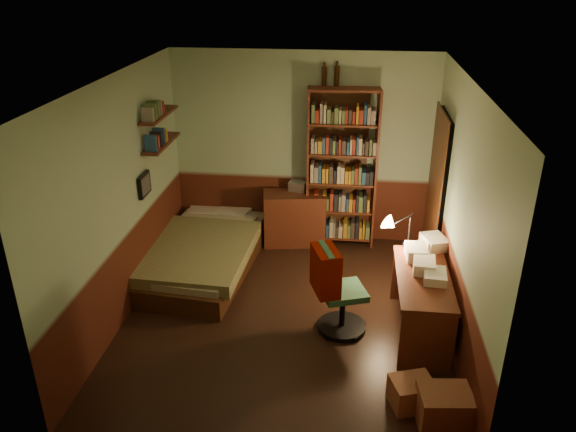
# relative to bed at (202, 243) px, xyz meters

# --- Properties ---
(floor) EXTENTS (3.50, 4.00, 0.02)m
(floor) POSITION_rel_bed_xyz_m (1.19, -0.97, -0.35)
(floor) COLOR black
(floor) RESTS_ON ground
(ceiling) EXTENTS (3.50, 4.00, 0.02)m
(ceiling) POSITION_rel_bed_xyz_m (1.19, -0.97, 2.27)
(ceiling) COLOR silver
(ceiling) RESTS_ON wall_back
(wall_back) EXTENTS (3.50, 0.02, 2.60)m
(wall_back) POSITION_rel_bed_xyz_m (1.19, 1.04, 0.96)
(wall_back) COLOR #9BB792
(wall_back) RESTS_ON ground
(wall_left) EXTENTS (0.02, 4.00, 2.60)m
(wall_left) POSITION_rel_bed_xyz_m (-0.57, -0.97, 0.96)
(wall_left) COLOR #9BB792
(wall_left) RESTS_ON ground
(wall_right) EXTENTS (0.02, 4.00, 2.60)m
(wall_right) POSITION_rel_bed_xyz_m (2.95, -0.97, 0.96)
(wall_right) COLOR #9BB792
(wall_right) RESTS_ON ground
(wall_front) EXTENTS (3.50, 0.02, 2.60)m
(wall_front) POSITION_rel_bed_xyz_m (1.19, -2.98, 0.96)
(wall_front) COLOR #9BB792
(wall_front) RESTS_ON ground
(doorway) EXTENTS (0.06, 0.90, 2.00)m
(doorway) POSITION_rel_bed_xyz_m (2.91, 0.33, 0.66)
(doorway) COLOR black
(doorway) RESTS_ON ground
(door_trim) EXTENTS (0.02, 0.98, 2.08)m
(door_trim) POSITION_rel_bed_xyz_m (2.88, 0.33, 0.66)
(door_trim) COLOR #3B200F
(door_trim) RESTS_ON ground
(bed) EXTENTS (1.43, 2.37, 0.67)m
(bed) POSITION_rel_bed_xyz_m (0.00, 0.00, 0.00)
(bed) COLOR olive
(bed) RESTS_ON ground
(dresser) EXTENTS (0.89, 0.54, 0.74)m
(dresser) POSITION_rel_bed_xyz_m (1.10, 0.79, 0.04)
(dresser) COLOR #522315
(dresser) RESTS_ON ground
(mini_stereo) EXTENTS (0.27, 0.23, 0.13)m
(mini_stereo) POSITION_rel_bed_xyz_m (1.14, 0.92, 0.47)
(mini_stereo) COLOR #B2B2B7
(mini_stereo) RESTS_ON dresser
(bookshelf) EXTENTS (0.95, 0.36, 2.16)m
(bookshelf) POSITION_rel_bed_xyz_m (1.72, 0.88, 0.75)
(bookshelf) COLOR #522315
(bookshelf) RESTS_ON ground
(bottle_left) EXTENTS (0.08, 0.08, 0.24)m
(bottle_left) POSITION_rel_bed_xyz_m (1.46, 0.99, 1.95)
(bottle_left) COLOR black
(bottle_left) RESTS_ON bookshelf
(bottle_right) EXTENTS (0.07, 0.07, 0.25)m
(bottle_right) POSITION_rel_bed_xyz_m (1.62, 0.99, 1.95)
(bottle_right) COLOR black
(bottle_right) RESTS_ON bookshelf
(desk) EXTENTS (0.54, 1.30, 0.70)m
(desk) POSITION_rel_bed_xyz_m (2.63, -1.14, 0.01)
(desk) COLOR #522315
(desk) RESTS_ON ground
(paper_stack) EXTENTS (0.32, 0.37, 0.13)m
(paper_stack) POSITION_rel_bed_xyz_m (2.81, -0.49, 0.42)
(paper_stack) COLOR silver
(paper_stack) RESTS_ON desk
(desk_lamp) EXTENTS (0.17, 0.17, 0.52)m
(desk_lamp) POSITION_rel_bed_xyz_m (2.52, -0.49, 0.62)
(desk_lamp) COLOR black
(desk_lamp) RESTS_ON desk
(office_chair) EXTENTS (0.65, 0.62, 1.06)m
(office_chair) POSITION_rel_bed_xyz_m (1.82, -1.17, 0.19)
(office_chair) COLOR #306243
(office_chair) RESTS_ON ground
(red_jacket) EXTENTS (0.25, 0.42, 0.48)m
(red_jacket) POSITION_rel_bed_xyz_m (1.96, -0.94, 0.96)
(red_jacket) COLOR #881100
(red_jacket) RESTS_ON office_chair
(wall_shelf_lower) EXTENTS (0.20, 0.90, 0.03)m
(wall_shelf_lower) POSITION_rel_bed_xyz_m (-0.45, 0.13, 1.26)
(wall_shelf_lower) COLOR #522315
(wall_shelf_lower) RESTS_ON wall_left
(wall_shelf_upper) EXTENTS (0.20, 0.90, 0.03)m
(wall_shelf_upper) POSITION_rel_bed_xyz_m (-0.45, 0.13, 1.61)
(wall_shelf_upper) COLOR #522315
(wall_shelf_upper) RESTS_ON wall_left
(framed_picture) EXTENTS (0.04, 0.32, 0.26)m
(framed_picture) POSITION_rel_bed_xyz_m (-0.53, -0.37, 0.91)
(framed_picture) COLOR black
(framed_picture) RESTS_ON wall_left
(cardboard_box_a) EXTENTS (0.47, 0.40, 0.33)m
(cardboard_box_a) POSITION_rel_bed_xyz_m (2.72, -2.43, -0.17)
(cardboard_box_a) COLOR #90583F
(cardboard_box_a) RESTS_ON ground
(cardboard_box_b) EXTENTS (0.44, 0.40, 0.26)m
(cardboard_box_b) POSITION_rel_bed_xyz_m (2.47, -2.23, -0.21)
(cardboard_box_b) COLOR #90583F
(cardboard_box_b) RESTS_ON ground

